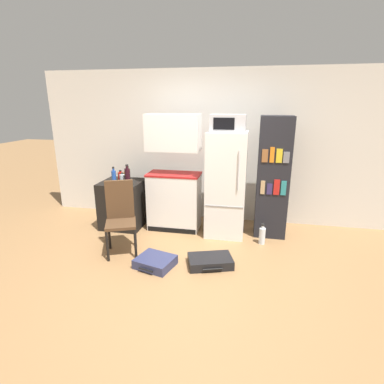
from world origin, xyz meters
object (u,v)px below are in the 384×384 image
(side_table, at_px, (123,204))
(refrigerator, at_px, (226,185))
(water_bottle_front, at_px, (262,235))
(bottle_amber_beer, at_px, (126,175))
(bottle_green_tall, at_px, (128,175))
(suitcase_small_flat, at_px, (155,262))
(bottle_clear_short, at_px, (122,178))
(suitcase_large_flat, at_px, (210,261))
(bottle_ketchup_red, at_px, (121,176))
(bottle_blue_soda, at_px, (114,178))
(bottle_wine_dark, at_px, (127,175))
(kitchen_hutch, at_px, (174,179))
(microwave, at_px, (228,123))
(chair, at_px, (120,212))
(bookshelf, at_px, (273,178))

(side_table, relative_size, refrigerator, 0.48)
(water_bottle_front, bearing_deg, bottle_amber_beer, 169.50)
(bottle_amber_beer, xyz_separation_m, bottle_green_tall, (0.10, -0.13, 0.05))
(side_table, distance_m, suitcase_small_flat, 1.54)
(side_table, xyz_separation_m, bottle_clear_short, (0.01, 0.01, 0.45))
(suitcase_large_flat, bearing_deg, bottle_amber_beer, 125.57)
(side_table, distance_m, bottle_ketchup_red, 0.47)
(bottle_blue_soda, xyz_separation_m, suitcase_large_flat, (1.64, -0.78, -0.85))
(suitcase_small_flat, bearing_deg, bottle_wine_dark, 140.76)
(suitcase_small_flat, bearing_deg, refrigerator, 72.28)
(kitchen_hutch, height_order, microwave, same)
(bottle_amber_beer, bearing_deg, kitchen_hutch, -5.86)
(bottle_clear_short, distance_m, suitcase_large_flat, 2.08)
(bottle_wine_dark, xyz_separation_m, suitcase_small_flat, (0.80, -1.13, -0.85))
(bottle_clear_short, distance_m, bottle_blue_soda, 0.27)
(side_table, distance_m, bottle_blue_soda, 0.57)
(bottle_clear_short, distance_m, bottle_amber_beer, 0.17)
(chair, bearing_deg, microwave, 10.06)
(chair, relative_size, suitcase_small_flat, 1.86)
(kitchen_hutch, relative_size, bookshelf, 1.01)
(suitcase_large_flat, distance_m, water_bottle_front, 1.03)
(bottle_clear_short, relative_size, bottle_ketchup_red, 0.87)
(kitchen_hutch, xyz_separation_m, suitcase_small_flat, (0.07, -1.27, -0.79))
(kitchen_hutch, xyz_separation_m, suitcase_large_flat, (0.76, -1.11, -0.79))
(bottle_ketchup_red, bearing_deg, bottle_green_tall, -14.59)
(water_bottle_front, bearing_deg, suitcase_small_flat, -145.71)
(refrigerator, height_order, water_bottle_front, refrigerator)
(bottle_wine_dark, xyz_separation_m, bottle_amber_beer, (-0.13, 0.23, -0.07))
(suitcase_large_flat, bearing_deg, bottle_clear_short, 129.29)
(suitcase_large_flat, bearing_deg, side_table, 129.86)
(microwave, relative_size, suitcase_large_flat, 0.80)
(bottle_blue_soda, xyz_separation_m, bottle_amber_beer, (0.01, 0.42, -0.07))
(refrigerator, height_order, bottle_wine_dark, refrigerator)
(kitchen_hutch, height_order, water_bottle_front, kitchen_hutch)
(bottle_ketchup_red, xyz_separation_m, chair, (0.40, -0.94, -0.27))
(bookshelf, bearing_deg, bottle_clear_short, -177.30)
(bookshelf, distance_m, bottle_amber_beer, 2.42)
(bookshelf, distance_m, bottle_clear_short, 2.41)
(refrigerator, bearing_deg, bookshelf, 8.08)
(microwave, relative_size, bottle_ketchup_red, 3.07)
(bookshelf, relative_size, bottle_ketchup_red, 11.08)
(chair, distance_m, suitcase_small_flat, 0.85)
(suitcase_small_flat, bearing_deg, bottle_green_tall, 139.52)
(bottle_green_tall, xyz_separation_m, suitcase_small_flat, (0.84, -1.23, -0.83))
(refrigerator, height_order, bottle_green_tall, refrigerator)
(microwave, bearing_deg, bottle_green_tall, 179.16)
(bookshelf, bearing_deg, side_table, -176.97)
(refrigerator, xyz_separation_m, bottle_amber_beer, (-1.72, 0.15, 0.03))
(suitcase_small_flat, distance_m, water_bottle_front, 1.65)
(bookshelf, relative_size, suitcase_large_flat, 2.90)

